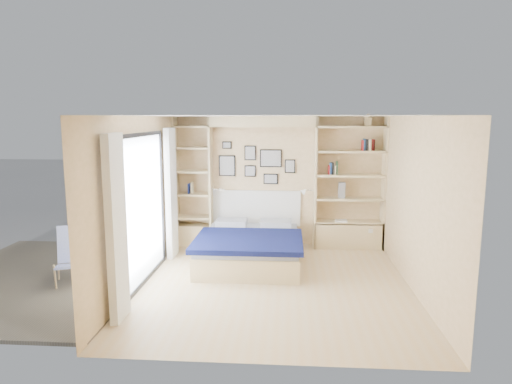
{
  "coord_description": "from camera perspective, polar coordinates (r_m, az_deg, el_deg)",
  "views": [
    {
      "loc": [
        0.19,
        -6.53,
        2.48
      ],
      "look_at": [
        -0.34,
        0.9,
        1.26
      ],
      "focal_mm": 32.0,
      "sensor_mm": 36.0,
      "label": 1
    }
  ],
  "objects": [
    {
      "name": "deck_chair",
      "position": [
        7.55,
        -21.85,
        -7.36
      ],
      "size": [
        0.77,
        0.95,
        0.84
      ],
      "rotation": [
        0.0,
        0.0,
        0.39
      ],
      "color": "tan",
      "rests_on": "ground"
    },
    {
      "name": "reading_lamps",
      "position": [
        8.66,
        0.8,
        0.16
      ],
      "size": [
        1.92,
        0.12,
        0.15
      ],
      "color": "silver",
      "rests_on": "ground"
    },
    {
      "name": "deck",
      "position": [
        7.95,
        -25.03,
        -9.77
      ],
      "size": [
        3.2,
        4.0,
        0.05
      ],
      "primitive_type": "cube",
      "color": "#655A4A",
      "rests_on": "ground"
    },
    {
      "name": "shelf_decor",
      "position": [
        8.69,
        10.48,
        4.1
      ],
      "size": [
        3.51,
        0.23,
        2.03
      ],
      "color": "#A51E1E",
      "rests_on": "ground"
    },
    {
      "name": "photo_gallery",
      "position": [
        8.82,
        -0.1,
        3.63
      ],
      "size": [
        1.48,
        0.02,
        0.82
      ],
      "color": "black",
      "rests_on": "ground"
    },
    {
      "name": "ground",
      "position": [
        6.99,
        2.32,
        -11.47
      ],
      "size": [
        4.5,
        4.5,
        0.0
      ],
      "primitive_type": "plane",
      "color": "tan",
      "rests_on": "ground"
    },
    {
      "name": "bed",
      "position": [
        7.91,
        -0.71,
        -6.84
      ],
      "size": [
        1.76,
        2.3,
        1.07
      ],
      "color": "beige",
      "rests_on": "ground"
    },
    {
      "name": "room_shell",
      "position": [
        8.19,
        0.01,
        -0.53
      ],
      "size": [
        4.5,
        4.5,
        4.5
      ],
      "color": "#E3BC8D",
      "rests_on": "ground"
    }
  ]
}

